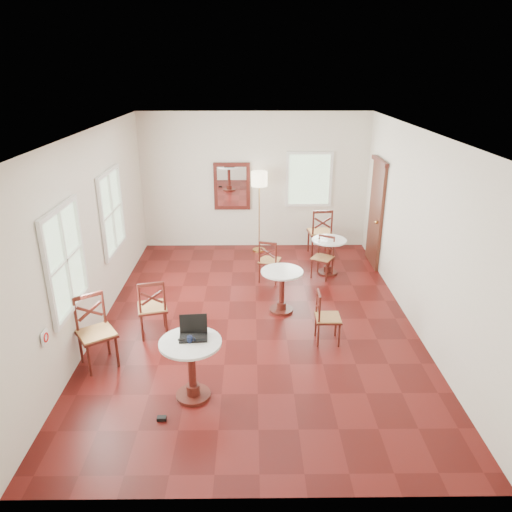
{
  "coord_description": "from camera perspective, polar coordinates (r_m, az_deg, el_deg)",
  "views": [
    {
      "loc": [
        -0.07,
        -6.91,
        3.87
      ],
      "look_at": [
        0.0,
        0.3,
        1.0
      ],
      "focal_mm": 33.53,
      "sensor_mm": 36.0,
      "label": 1
    }
  ],
  "objects": [
    {
      "name": "mouse",
      "position": [
        5.88,
        -8.88,
        -9.84
      ],
      "size": [
        0.1,
        0.07,
        0.04
      ],
      "primitive_type": "ellipsoid",
      "rotation": [
        0.0,
        0.0,
        -0.07
      ],
      "color": "black",
      "rests_on": "cafe_table_near"
    },
    {
      "name": "chair_mid_b",
      "position": [
        7.21,
        8.4,
        -7.25
      ],
      "size": [
        0.38,
        0.38,
        0.82
      ],
      "rotation": [
        0.0,
        0.0,
        1.57
      ],
      "color": "#4C1A13",
      "rests_on": "ground"
    },
    {
      "name": "cafe_table_mid",
      "position": [
        7.98,
        3.09,
        -3.63
      ],
      "size": [
        0.7,
        0.7,
        0.74
      ],
      "color": "#4C1A13",
      "rests_on": "ground"
    },
    {
      "name": "floor_lamp",
      "position": [
        10.33,
        0.39,
        8.54
      ],
      "size": [
        0.35,
        0.35,
        1.79
      ],
      "color": "#BF8C3F",
      "rests_on": "ground"
    },
    {
      "name": "navy_mug",
      "position": [
        5.83,
        -7.88,
        -9.81
      ],
      "size": [
        0.1,
        0.07,
        0.08
      ],
      "color": "black",
      "rests_on": "cafe_table_near"
    },
    {
      "name": "cafe_table_near",
      "position": [
        6.03,
        -7.7,
        -12.53
      ],
      "size": [
        0.76,
        0.76,
        0.8
      ],
      "color": "#4C1A13",
      "rests_on": "ground"
    },
    {
      "name": "ground",
      "position": [
        7.92,
        0.02,
        -7.55
      ],
      "size": [
        7.0,
        7.0,
        0.0
      ],
      "primitive_type": "plane",
      "color": "#510F0D",
      "rests_on": "ground"
    },
    {
      "name": "chair_back_a",
      "position": [
        10.45,
        7.65,
        2.86
      ],
      "size": [
        0.53,
        0.53,
        1.06
      ],
      "rotation": [
        0.0,
        0.0,
        3.24
      ],
      "color": "#4C1A13",
      "rests_on": "ground"
    },
    {
      "name": "laptop",
      "position": [
        5.94,
        -7.47,
        -8.89
      ],
      "size": [
        0.36,
        0.31,
        0.24
      ],
      "rotation": [
        0.0,
        0.0,
        0.08
      ],
      "color": "black",
      "rests_on": "cafe_table_near"
    },
    {
      "name": "power_adapter",
      "position": [
        6.03,
        -11.19,
        -18.47
      ],
      "size": [
        0.11,
        0.07,
        0.04
      ],
      "primitive_type": "cube",
      "color": "black",
      "rests_on": "ground"
    },
    {
      "name": "chair_near_b",
      "position": [
        6.93,
        -18.57,
        -8.6
      ],
      "size": [
        0.65,
        0.65,
        1.01
      ],
      "rotation": [
        0.0,
        0.0,
        0.6
      ],
      "color": "#4C1A13",
      "rests_on": "ground"
    },
    {
      "name": "cafe_table_back",
      "position": [
        9.54,
        8.64,
        0.42
      ],
      "size": [
        0.68,
        0.68,
        0.72
      ],
      "color": "#4C1A13",
      "rests_on": "ground"
    },
    {
      "name": "water_glass",
      "position": [
        5.85,
        -7.85,
        -9.67
      ],
      "size": [
        0.05,
        0.05,
        0.09
      ],
      "primitive_type": "cylinder",
      "color": "white",
      "rests_on": "cafe_table_near"
    },
    {
      "name": "chair_mid_a",
      "position": [
        9.1,
        1.6,
        -0.56
      ],
      "size": [
        0.48,
        0.48,
        0.85
      ],
      "rotation": [
        0.0,
        0.0,
        2.85
      ],
      "color": "#4C1A13",
      "rests_on": "ground"
    },
    {
      "name": "room_shell",
      "position": [
        7.45,
        -0.46,
        6.29
      ],
      "size": [
        5.02,
        7.02,
        3.01
      ],
      "color": "silver",
      "rests_on": "ground"
    },
    {
      "name": "chair_near_a",
      "position": [
        7.44,
        -12.26,
        -6.01
      ],
      "size": [
        0.53,
        0.53,
        0.95
      ],
      "rotation": [
        0.0,
        0.0,
        3.4
      ],
      "color": "#4C1A13",
      "rests_on": "ground"
    },
    {
      "name": "chair_back_b",
      "position": [
        9.39,
        8.01,
        -0.15
      ],
      "size": [
        0.52,
        0.52,
        0.82
      ],
      "rotation": [
        0.0,
        0.0,
        -0.54
      ],
      "color": "#4C1A13",
      "rests_on": "ground"
    }
  ]
}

